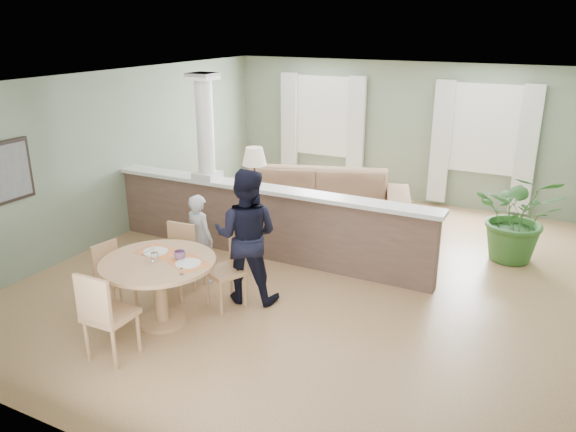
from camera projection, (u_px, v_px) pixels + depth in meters
The scene contains 12 objects.
ground at pixel (312, 272), 8.06m from camera, with size 8.00×8.00×0.00m, color tan.
room_shell at pixel (331, 140), 8.00m from camera, with size 7.02×8.02×2.71m.
pony_wall at pixel (259, 212), 8.42m from camera, with size 5.32×0.38×2.70m.
sofa at pixel (313, 200), 9.71m from camera, with size 3.27×1.28×0.95m, color #806145.
houseplant at pixel (519, 216), 8.25m from camera, with size 1.25×1.08×1.38m, color #306126.
dining_table at pixel (160, 273), 6.51m from camera, with size 1.33×1.33×0.91m.
chair_far_boy at pixel (178, 256), 7.30m from camera, with size 0.46×0.46×0.94m.
chair_far_man at pixel (231, 265), 7.00m from camera, with size 0.59×0.59×0.97m.
chair_near at pixel (104, 313), 5.80m from camera, with size 0.47×0.47×1.02m.
chair_side at pixel (112, 273), 6.93m from camera, with size 0.44×0.44×0.85m.
child_person at pixel (200, 239), 7.59m from camera, with size 0.46×0.30×1.25m, color #A9A9AE.
man_person at pixel (246, 236), 7.02m from camera, with size 0.84×0.66×1.74m, color black.
Camera 1 is at (3.03, -6.69, 3.42)m, focal length 35.00 mm.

